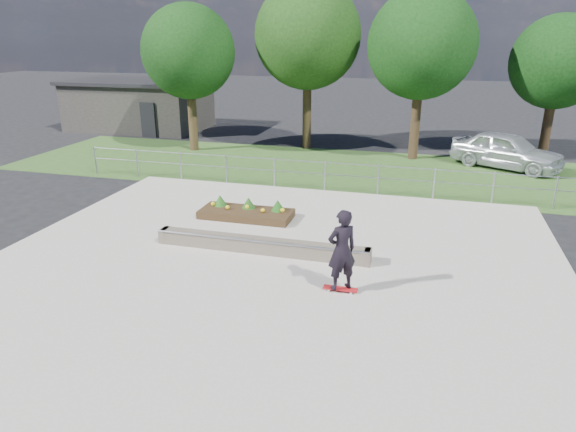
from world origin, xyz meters
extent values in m
plane|color=black|center=(0.00, 0.00, 0.00)|extent=(120.00, 120.00, 0.00)
cube|color=#2C4C1E|center=(0.00, 11.00, 0.01)|extent=(30.00, 8.00, 0.02)
cube|color=#A8A095|center=(0.00, 0.00, 0.03)|extent=(15.00, 15.00, 0.06)
cylinder|color=#93959B|center=(-10.00, 7.50, 0.60)|extent=(0.06, 0.06, 1.20)
cylinder|color=#919499|center=(-8.00, 7.50, 0.60)|extent=(0.06, 0.06, 1.20)
cylinder|color=gray|center=(-6.00, 7.50, 0.60)|extent=(0.06, 0.06, 1.20)
cylinder|color=gray|center=(-4.00, 7.50, 0.60)|extent=(0.06, 0.06, 1.20)
cylinder|color=#93959B|center=(-2.00, 7.50, 0.60)|extent=(0.06, 0.06, 1.20)
cylinder|color=gray|center=(0.00, 7.50, 0.60)|extent=(0.06, 0.06, 1.20)
cylinder|color=gray|center=(2.00, 7.50, 0.60)|extent=(0.06, 0.06, 1.20)
cylinder|color=#999BA1|center=(4.00, 7.50, 0.60)|extent=(0.06, 0.06, 1.20)
cylinder|color=#9B9DA3|center=(6.00, 7.50, 0.60)|extent=(0.06, 0.06, 1.20)
cylinder|color=#9A9DA2|center=(8.00, 7.50, 0.60)|extent=(0.06, 0.06, 1.20)
cylinder|color=#95989D|center=(0.00, 7.50, 1.15)|extent=(20.00, 0.04, 0.04)
cylinder|color=gray|center=(0.00, 7.50, 0.70)|extent=(20.00, 0.04, 0.04)
cube|color=#2B2926|center=(-14.00, 18.00, 1.40)|extent=(8.00, 5.00, 2.80)
cube|color=black|center=(-14.00, 18.00, 2.90)|extent=(8.40, 5.40, 0.20)
cube|color=black|center=(-12.00, 15.45, 1.00)|extent=(0.90, 0.10, 2.00)
cylinder|color=#342514|center=(-8.00, 13.00, 1.46)|extent=(0.44, 0.44, 2.93)
sphere|color=black|center=(-8.00, 13.00, 4.88)|extent=(4.55, 4.55, 4.55)
cylinder|color=#302113|center=(-2.50, 15.00, 1.69)|extent=(0.44, 0.44, 3.38)
sphere|color=black|center=(-2.50, 15.00, 5.62)|extent=(5.25, 5.25, 5.25)
cylinder|color=black|center=(3.00, 14.00, 1.57)|extent=(0.44, 0.44, 3.15)
sphere|color=black|center=(3.00, 14.00, 5.25)|extent=(4.90, 4.90, 4.90)
cylinder|color=black|center=(9.00, 15.50, 1.35)|extent=(0.44, 0.44, 2.70)
sphere|color=black|center=(9.00, 15.50, 4.50)|extent=(4.20, 4.20, 4.20)
cube|color=brown|center=(-0.50, 1.26, 0.26)|extent=(6.00, 0.40, 0.40)
cylinder|color=#92959A|center=(-0.50, 1.06, 0.46)|extent=(6.00, 0.06, 0.06)
cube|color=brown|center=(-3.40, 1.26, 0.26)|extent=(0.15, 0.42, 0.40)
cube|color=brown|center=(2.40, 1.26, 0.26)|extent=(0.15, 0.42, 0.40)
cube|color=black|center=(-1.85, 3.81, 0.18)|extent=(3.00, 1.20, 0.25)
sphere|color=yellow|center=(-3.05, 3.91, 0.39)|extent=(0.14, 0.14, 0.14)
sphere|color=yellow|center=(-2.45, 3.71, 0.39)|extent=(0.14, 0.14, 0.14)
sphere|color=yellow|center=(-1.85, 3.91, 0.39)|extent=(0.14, 0.14, 0.14)
sphere|color=yellow|center=(-1.25, 3.71, 0.39)|extent=(0.14, 0.14, 0.14)
sphere|color=yellow|center=(-0.65, 3.91, 0.39)|extent=(0.14, 0.14, 0.14)
cone|color=#1C4F16|center=(-2.85, 4.06, 0.49)|extent=(0.44, 0.44, 0.36)
cone|color=#1A4714|center=(-1.85, 4.06, 0.49)|extent=(0.44, 0.44, 0.36)
cone|color=#154714|center=(-0.85, 4.06, 0.49)|extent=(0.44, 0.44, 0.36)
cylinder|color=silver|center=(1.73, -0.49, 0.09)|extent=(0.05, 0.03, 0.05)
cylinder|color=white|center=(1.73, -0.31, 0.09)|extent=(0.05, 0.03, 0.05)
cylinder|color=white|center=(2.25, -0.49, 0.09)|extent=(0.05, 0.03, 0.05)
cylinder|color=white|center=(2.25, -0.31, 0.09)|extent=(0.05, 0.03, 0.05)
cylinder|color=#98989D|center=(1.73, -0.40, 0.11)|extent=(0.02, 0.18, 0.02)
cylinder|color=gray|center=(2.25, -0.40, 0.11)|extent=(0.02, 0.18, 0.02)
cube|color=#A81419|center=(1.99, -0.40, 0.13)|extent=(0.80, 0.21, 0.02)
imported|color=black|center=(1.99, -0.40, 1.11)|extent=(0.84, 0.79, 1.93)
imported|color=silver|center=(7.07, 13.22, 0.81)|extent=(5.10, 3.95, 1.62)
camera|label=1|loc=(3.64, -11.00, 5.74)|focal=32.00mm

